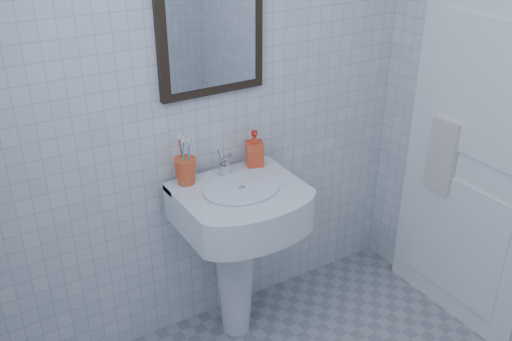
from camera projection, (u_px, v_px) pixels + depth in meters
wall_back at (208, 91)px, 2.57m from camera, size 2.20×0.02×2.50m
washbasin at (237, 236)px, 2.71m from camera, size 0.57×0.42×0.87m
faucet at (225, 165)px, 2.64m from camera, size 0.05×0.12×0.13m
toothbrush_cup at (186, 171)px, 2.57m from camera, size 0.11×0.11×0.12m
soap_dispenser at (254, 148)px, 2.72m from camera, size 0.10×0.10×0.18m
wall_mirror at (211, 24)px, 2.43m from camera, size 0.50×0.04×0.62m
bathroom_door at (477, 141)px, 2.69m from camera, size 0.04×0.80×2.00m
towel_ring at (450, 121)px, 2.78m from camera, size 0.01×0.18×0.18m
hand_towel at (442, 156)px, 2.85m from camera, size 0.03×0.16×0.38m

